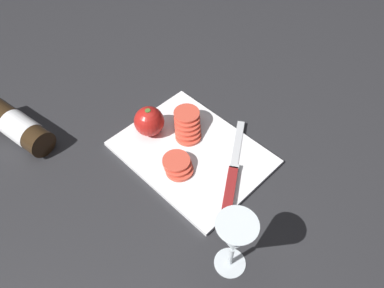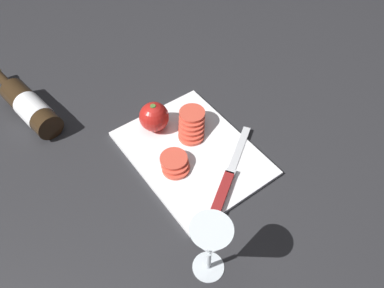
{
  "view_description": "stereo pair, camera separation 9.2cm",
  "coord_description": "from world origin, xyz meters",
  "px_view_note": "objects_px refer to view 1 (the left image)",
  "views": [
    {
      "loc": [
        0.48,
        -0.46,
        0.76
      ],
      "look_at": [
        0.06,
        -0.03,
        0.04
      ],
      "focal_mm": 35.0,
      "sensor_mm": 36.0,
      "label": 1
    },
    {
      "loc": [
        0.54,
        -0.39,
        0.76
      ],
      "look_at": [
        0.06,
        -0.03,
        0.04
      ],
      "focal_mm": 35.0,
      "sensor_mm": 36.0,
      "label": 2
    }
  ],
  "objects_px": {
    "wine_glass": "(234,239)",
    "tomato_slice_stack_far": "(178,165)",
    "wine_bottle": "(16,125)",
    "knife": "(231,180)",
    "tomato_slice_stack_near": "(187,125)",
    "whole_tomato": "(149,121)"
  },
  "relations": [
    {
      "from": "knife",
      "to": "tomato_slice_stack_near",
      "type": "height_order",
      "value": "tomato_slice_stack_near"
    },
    {
      "from": "wine_glass",
      "to": "tomato_slice_stack_near",
      "type": "relative_size",
      "value": 1.64
    },
    {
      "from": "whole_tomato",
      "to": "tomato_slice_stack_near",
      "type": "relative_size",
      "value": 0.78
    },
    {
      "from": "wine_glass",
      "to": "knife",
      "type": "bearing_deg",
      "value": 130.42
    },
    {
      "from": "wine_glass",
      "to": "tomato_slice_stack_far",
      "type": "relative_size",
      "value": 1.97
    },
    {
      "from": "knife",
      "to": "wine_bottle",
      "type": "bearing_deg",
      "value": 85.28
    },
    {
      "from": "wine_bottle",
      "to": "wine_glass",
      "type": "height_order",
      "value": "wine_glass"
    },
    {
      "from": "wine_glass",
      "to": "knife",
      "type": "distance_m",
      "value": 0.22
    },
    {
      "from": "wine_bottle",
      "to": "knife",
      "type": "distance_m",
      "value": 0.58
    },
    {
      "from": "wine_bottle",
      "to": "knife",
      "type": "height_order",
      "value": "wine_bottle"
    },
    {
      "from": "wine_bottle",
      "to": "whole_tomato",
      "type": "bearing_deg",
      "value": 44.88
    },
    {
      "from": "tomato_slice_stack_near",
      "to": "tomato_slice_stack_far",
      "type": "relative_size",
      "value": 1.2
    },
    {
      "from": "wine_glass",
      "to": "tomato_slice_stack_far",
      "type": "xyz_separation_m",
      "value": [
        -0.25,
        0.09,
        -0.09
      ]
    },
    {
      "from": "whole_tomato",
      "to": "tomato_slice_stack_near",
      "type": "distance_m",
      "value": 0.1
    },
    {
      "from": "wine_glass",
      "to": "tomato_slice_stack_far",
      "type": "height_order",
      "value": "wine_glass"
    },
    {
      "from": "knife",
      "to": "tomato_slice_stack_near",
      "type": "relative_size",
      "value": 2.43
    },
    {
      "from": "wine_glass",
      "to": "knife",
      "type": "xyz_separation_m",
      "value": [
        -0.13,
        0.15,
        -0.1
      ]
    },
    {
      "from": "whole_tomato",
      "to": "tomato_slice_stack_near",
      "type": "xyz_separation_m",
      "value": [
        0.07,
        0.07,
        -0.02
      ]
    },
    {
      "from": "wine_glass",
      "to": "whole_tomato",
      "type": "distance_m",
      "value": 0.41
    },
    {
      "from": "whole_tomato",
      "to": "tomato_slice_stack_near",
      "type": "height_order",
      "value": "whole_tomato"
    },
    {
      "from": "whole_tomato",
      "to": "knife",
      "type": "bearing_deg",
      "value": 6.6
    },
    {
      "from": "wine_bottle",
      "to": "whole_tomato",
      "type": "xyz_separation_m",
      "value": [
        0.25,
        0.25,
        0.01
      ]
    }
  ]
}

